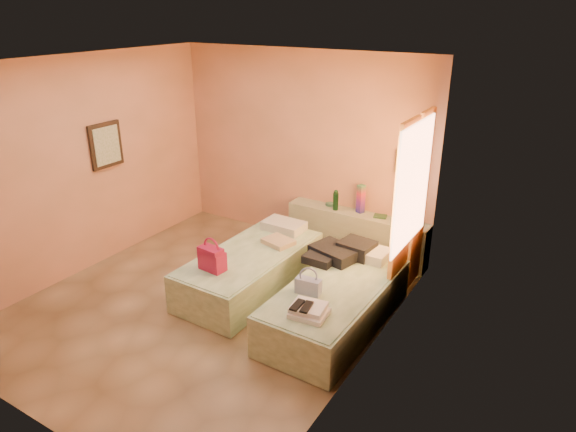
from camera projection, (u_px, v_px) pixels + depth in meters
name	position (u px, v px, depth m)	size (l,w,h in m)	color
ground	(209.00, 303.00, 6.20)	(4.50, 4.50, 0.00)	#A08560
room_walls	(245.00, 151.00, 5.86)	(4.02, 4.51, 2.81)	tan
headboard_ledge	(356.00, 234.00, 7.26)	(2.05, 0.30, 0.65)	#9FAA8B
bed_left	(251.00, 270.00, 6.45)	(0.90, 2.00, 0.50)	beige
bed_right	(336.00, 305.00, 5.69)	(0.90, 2.00, 0.50)	beige
water_bottle	(336.00, 200.00, 7.21)	(0.08, 0.08, 0.28)	#163E23
rainbow_box	(361.00, 199.00, 7.09)	(0.09, 0.09, 0.40)	#A5143E
small_dish	(330.00, 204.00, 7.41)	(0.13, 0.13, 0.03)	#49875E
green_book	(380.00, 216.00, 7.00)	(0.17, 0.12, 0.03)	#264829
flower_vase	(406.00, 214.00, 6.74)	(0.22, 0.22, 0.29)	white
magenta_handbag	(212.00, 258.00, 5.89)	(0.31, 0.17, 0.29)	#A5143E
khaki_garment	(278.00, 242.00, 6.56)	(0.36, 0.29, 0.06)	tan
clothes_pile	(339.00, 252.00, 6.16)	(0.60, 0.60, 0.18)	black
blue_handbag	(308.00, 286.00, 5.42)	(0.27, 0.12, 0.17)	#445AA3
towel_stack	(309.00, 311.00, 5.05)	(0.35, 0.30, 0.10)	white
sandal_pair	(301.00, 306.00, 5.01)	(0.16, 0.21, 0.02)	black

